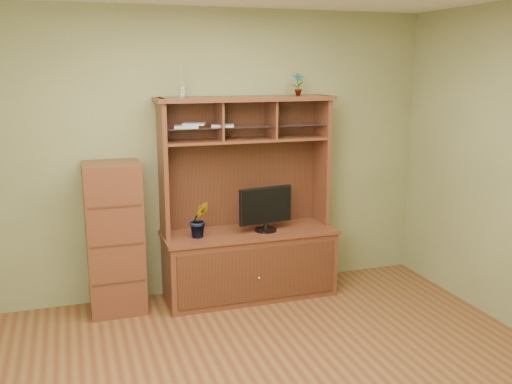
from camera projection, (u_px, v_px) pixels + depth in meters
name	position (u px, v px, depth m)	size (l,w,h in m)	color
room	(278.00, 200.00, 3.55)	(4.54, 4.04, 2.74)	#5A2F19
media_hutch	(249.00, 243.00, 5.44)	(1.66, 0.61, 1.90)	#4B2415
monitor	(266.00, 208.00, 5.33)	(0.53, 0.20, 0.42)	black
orchid_plant	(199.00, 220.00, 5.15)	(0.18, 0.15, 0.33)	#24571E
top_plant	(298.00, 84.00, 5.35)	(0.11, 0.08, 0.22)	#2C6122
reed_diffuser	(182.00, 85.00, 5.01)	(0.06, 0.06, 0.28)	silver
magazines	(201.00, 125.00, 5.14)	(0.57, 0.21, 0.04)	#B1B1B6
side_cabinet	(115.00, 238.00, 5.06)	(0.48, 0.44, 1.36)	#4B2415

